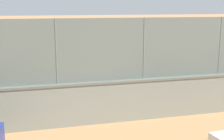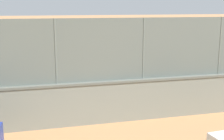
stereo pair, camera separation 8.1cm
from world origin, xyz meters
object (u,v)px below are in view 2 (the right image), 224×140
at_px(player_baseline_waiting, 0,86).
at_px(player_crossing_court, 126,65).
at_px(sports_ball, 108,85).
at_px(player_at_service_line, 177,56).
at_px(courtside_bench, 175,95).

bearing_deg(player_baseline_waiting, player_crossing_court, -153.43).
distance_m(player_crossing_court, sports_ball, 1.90).
distance_m(player_at_service_line, sports_ball, 5.89).
distance_m(player_at_service_line, player_baseline_waiting, 11.46).
xyz_separation_m(player_at_service_line, player_baseline_waiting, (10.49, 4.62, -0.04)).
relative_size(player_at_service_line, courtside_bench, 1.07).
distance_m(player_crossing_court, player_baseline_waiting, 7.32).
xyz_separation_m(sports_ball, courtside_bench, (-1.85, 3.86, 0.37)).
bearing_deg(sports_ball, player_baseline_waiting, 23.19).
height_order(player_at_service_line, player_baseline_waiting, player_at_service_line).
bearing_deg(sports_ball, player_at_service_line, -155.65).
bearing_deg(player_baseline_waiting, player_at_service_line, -156.22).
distance_m(player_at_service_line, courtside_bench, 7.17).
height_order(player_crossing_court, sports_ball, player_crossing_court).
bearing_deg(player_baseline_waiting, sports_ball, -156.81).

